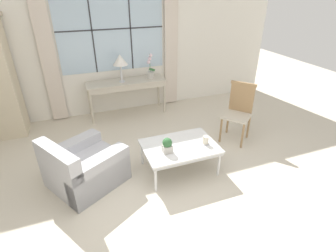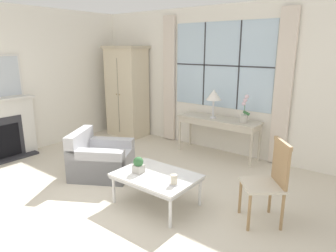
{
  "view_description": "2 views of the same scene",
  "coord_description": "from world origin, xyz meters",
  "px_view_note": "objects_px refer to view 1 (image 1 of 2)",
  "views": [
    {
      "loc": [
        -0.86,
        -2.36,
        2.46
      ],
      "look_at": [
        0.27,
        0.62,
        0.73
      ],
      "focal_mm": 28.0,
      "sensor_mm": 36.0,
      "label": 1
    },
    {
      "loc": [
        2.75,
        -2.23,
        2.04
      ],
      "look_at": [
        0.24,
        1.03,
        0.95
      ],
      "focal_mm": 32.0,
      "sensor_mm": 36.0,
      "label": 2
    }
  ],
  "objects_px": {
    "armchair_upholstered": "(85,168)",
    "potted_orchid": "(150,70)",
    "coffee_table": "(180,148)",
    "side_chair_wooden": "(239,108)",
    "table_lamp": "(120,60)",
    "potted_plant_small": "(167,145)",
    "console_table": "(126,85)",
    "pillar_candle": "(206,140)"
  },
  "relations": [
    {
      "from": "potted_orchid",
      "to": "coffee_table",
      "type": "xyz_separation_m",
      "value": [
        -0.24,
        -2.15,
        -0.53
      ]
    },
    {
      "from": "armchair_upholstered",
      "to": "side_chair_wooden",
      "type": "distance_m",
      "value": 2.69
    },
    {
      "from": "armchair_upholstered",
      "to": "potted_plant_small",
      "type": "bearing_deg",
      "value": -13.63
    },
    {
      "from": "side_chair_wooden",
      "to": "potted_orchid",
      "type": "bearing_deg",
      "value": 123.21
    },
    {
      "from": "side_chair_wooden",
      "to": "coffee_table",
      "type": "height_order",
      "value": "side_chair_wooden"
    },
    {
      "from": "side_chair_wooden",
      "to": "potted_plant_small",
      "type": "xyz_separation_m",
      "value": [
        -1.54,
        -0.6,
        -0.04
      ]
    },
    {
      "from": "armchair_upholstered",
      "to": "side_chair_wooden",
      "type": "bearing_deg",
      "value": 7.17
    },
    {
      "from": "armchair_upholstered",
      "to": "table_lamp",
      "type": "bearing_deg",
      "value": 63.58
    },
    {
      "from": "potted_orchid",
      "to": "potted_plant_small",
      "type": "xyz_separation_m",
      "value": [
        -0.47,
        -2.25,
        -0.38
      ]
    },
    {
      "from": "side_chair_wooden",
      "to": "coffee_table",
      "type": "xyz_separation_m",
      "value": [
        -1.32,
        -0.51,
        -0.19
      ]
    },
    {
      "from": "potted_orchid",
      "to": "armchair_upholstered",
      "type": "distance_m",
      "value": 2.61
    },
    {
      "from": "coffee_table",
      "to": "potted_plant_small",
      "type": "relative_size",
      "value": 4.82
    },
    {
      "from": "side_chair_wooden",
      "to": "coffee_table",
      "type": "distance_m",
      "value": 1.42
    },
    {
      "from": "table_lamp",
      "to": "pillar_candle",
      "type": "xyz_separation_m",
      "value": [
        0.73,
        -2.22,
        -0.68
      ]
    },
    {
      "from": "table_lamp",
      "to": "coffee_table",
      "type": "bearing_deg",
      "value": -80.22
    },
    {
      "from": "armchair_upholstered",
      "to": "potted_plant_small",
      "type": "relative_size",
      "value": 5.39
    },
    {
      "from": "console_table",
      "to": "pillar_candle",
      "type": "height_order",
      "value": "console_table"
    },
    {
      "from": "potted_orchid",
      "to": "pillar_candle",
      "type": "xyz_separation_m",
      "value": [
        0.12,
        -2.25,
        -0.43
      ]
    },
    {
      "from": "potted_plant_small",
      "to": "pillar_candle",
      "type": "bearing_deg",
      "value": -0.42
    },
    {
      "from": "table_lamp",
      "to": "potted_orchid",
      "type": "relative_size",
      "value": 1.08
    },
    {
      "from": "table_lamp",
      "to": "coffee_table",
      "type": "height_order",
      "value": "table_lamp"
    },
    {
      "from": "potted_plant_small",
      "to": "coffee_table",
      "type": "bearing_deg",
      "value": 22.71
    },
    {
      "from": "side_chair_wooden",
      "to": "pillar_candle",
      "type": "xyz_separation_m",
      "value": [
        -0.96,
        -0.6,
        -0.09
      ]
    },
    {
      "from": "potted_orchid",
      "to": "side_chair_wooden",
      "type": "distance_m",
      "value": 2.0
    },
    {
      "from": "armchair_upholstered",
      "to": "side_chair_wooden",
      "type": "relative_size",
      "value": 1.16
    },
    {
      "from": "side_chair_wooden",
      "to": "console_table",
      "type": "bearing_deg",
      "value": 133.89
    },
    {
      "from": "coffee_table",
      "to": "table_lamp",
      "type": "bearing_deg",
      "value": 99.78
    },
    {
      "from": "armchair_upholstered",
      "to": "pillar_candle",
      "type": "relative_size",
      "value": 8.41
    },
    {
      "from": "armchair_upholstered",
      "to": "potted_orchid",
      "type": "bearing_deg",
      "value": 51.55
    },
    {
      "from": "coffee_table",
      "to": "side_chair_wooden",
      "type": "bearing_deg",
      "value": 21.0
    },
    {
      "from": "coffee_table",
      "to": "console_table",
      "type": "bearing_deg",
      "value": 97.19
    },
    {
      "from": "armchair_upholstered",
      "to": "coffee_table",
      "type": "xyz_separation_m",
      "value": [
        1.33,
        -0.17,
        0.13
      ]
    },
    {
      "from": "side_chair_wooden",
      "to": "potted_plant_small",
      "type": "bearing_deg",
      "value": -158.75
    },
    {
      "from": "table_lamp",
      "to": "potted_orchid",
      "type": "distance_m",
      "value": 0.66
    },
    {
      "from": "coffee_table",
      "to": "potted_plant_small",
      "type": "bearing_deg",
      "value": -157.29
    },
    {
      "from": "potted_plant_small",
      "to": "console_table",
      "type": "bearing_deg",
      "value": 91.16
    },
    {
      "from": "console_table",
      "to": "coffee_table",
      "type": "distance_m",
      "value": 2.19
    },
    {
      "from": "console_table",
      "to": "potted_plant_small",
      "type": "bearing_deg",
      "value": -88.84
    },
    {
      "from": "armchair_upholstered",
      "to": "potted_plant_small",
      "type": "xyz_separation_m",
      "value": [
        1.1,
        -0.27,
        0.28
      ]
    },
    {
      "from": "table_lamp",
      "to": "coffee_table",
      "type": "relative_size",
      "value": 0.52
    },
    {
      "from": "potted_orchid",
      "to": "armchair_upholstered",
      "type": "xyz_separation_m",
      "value": [
        -1.57,
        -1.98,
        -0.66
      ]
    },
    {
      "from": "potted_orchid",
      "to": "pillar_candle",
      "type": "height_order",
      "value": "potted_orchid"
    }
  ]
}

